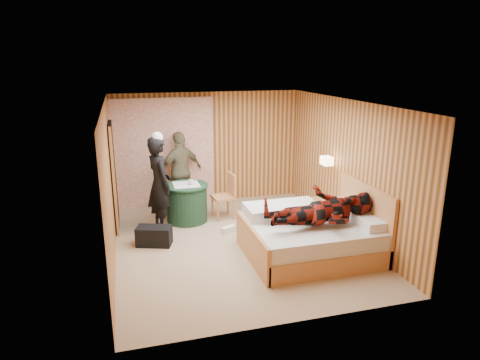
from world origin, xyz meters
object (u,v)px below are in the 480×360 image
object	(u,v)px
chair_far	(181,186)
chair_near	(227,192)
nightstand	(324,213)
man_on_bed	(323,201)
round_table	(187,203)
wall_lamp	(327,161)
bed	(313,235)
woman_standing	(159,185)
duffel_bag	(154,236)
man_at_table	(181,171)

from	to	relation	value
chair_far	chair_near	distance (m)	1.11
nightstand	chair_far	world-z (taller)	chair_far
chair_far	man_on_bed	bearing A→B (deg)	-66.75
round_table	man_on_bed	distance (m)	3.03
chair_near	man_on_bed	bearing A→B (deg)	17.03
wall_lamp	man_on_bed	xyz separation A→B (m)	(-0.77, -1.43, -0.29)
bed	woman_standing	size ratio (longest dim) A/B	1.17
nightstand	duffel_bag	distance (m)	3.31
bed	chair_far	xyz separation A→B (m)	(-1.82, 2.79, 0.20)
chair_near	man_at_table	size ratio (longest dim) A/B	0.55
chair_far	round_table	bearing A→B (deg)	-97.23
chair_near	duffel_bag	xyz separation A→B (m)	(-1.57, -0.99, -0.38)
bed	man_on_bed	world-z (taller)	man_on_bed
duffel_bag	wall_lamp	bearing A→B (deg)	20.89
chair_far	man_at_table	world-z (taller)	man_at_table
man_at_table	duffel_bag	bearing A→B (deg)	43.64
duffel_bag	nightstand	bearing A→B (deg)	19.11
bed	woman_standing	xyz separation A→B (m)	(-2.36, 1.73, 0.58)
bed	round_table	size ratio (longest dim) A/B	2.45
bed	wall_lamp	bearing A→B (deg)	56.13
nightstand	chair_near	world-z (taller)	chair_near
round_table	man_on_bed	world-z (taller)	man_on_bed
bed	round_table	world-z (taller)	bed
bed	man_at_table	distance (m)	3.40
chair_far	chair_near	xyz separation A→B (m)	(0.84, -0.72, 0.01)
wall_lamp	bed	xyz separation A→B (m)	(-0.80, -1.20, -0.96)
round_table	man_on_bed	xyz separation A→B (m)	(1.84, -2.33, 0.62)
duffel_bag	woman_standing	xyz separation A→B (m)	(0.19, 0.66, 0.75)
chair_near	woman_standing	world-z (taller)	woman_standing
bed	nightstand	distance (m)	1.33
nightstand	woman_standing	world-z (taller)	woman_standing
chair_far	duffel_bag	distance (m)	1.90
man_at_table	round_table	bearing A→B (deg)	66.65
bed	duffel_bag	distance (m)	2.77
man_on_bed	nightstand	bearing A→B (deg)	61.12
nightstand	man_at_table	distance (m)	3.15
nightstand	woman_standing	size ratio (longest dim) A/B	0.30
round_table	nightstand	bearing A→B (deg)	-21.38
duffel_bag	round_table	bearing A→B (deg)	72.69
wall_lamp	chair_near	bearing A→B (deg)	153.98
chair_far	woman_standing	size ratio (longest dim) A/B	0.51
chair_near	woman_standing	distance (m)	1.47
woman_standing	man_at_table	xyz separation A→B (m)	(0.56, 1.10, -0.06)
bed	chair_far	world-z (taller)	bed
bed	round_table	xyz separation A→B (m)	(-1.80, 2.10, 0.06)
wall_lamp	man_on_bed	size ratio (longest dim) A/B	0.15
man_on_bed	wall_lamp	bearing A→B (deg)	61.57
round_table	woman_standing	world-z (taller)	woman_standing
nightstand	duffel_bag	bearing A→B (deg)	-179.74
man_at_table	man_on_bed	bearing A→B (deg)	97.60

